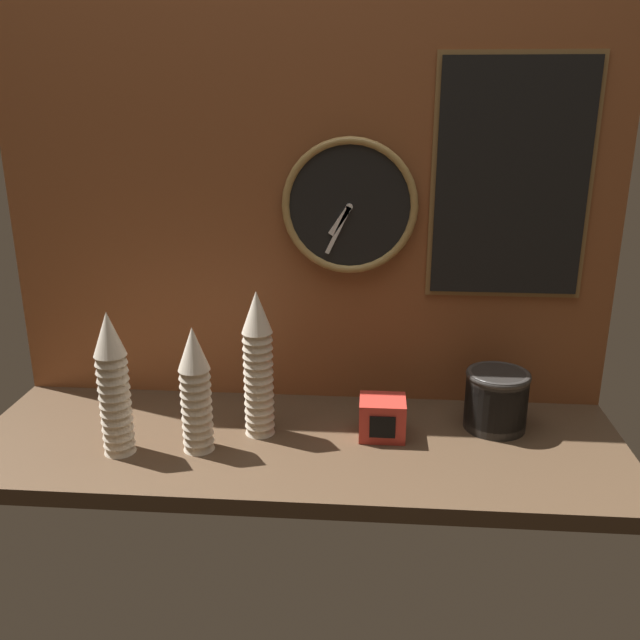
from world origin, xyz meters
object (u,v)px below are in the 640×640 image
at_px(wall_clock, 350,206).
at_px(menu_board, 512,180).
at_px(cup_stack_center, 258,364).
at_px(napkin_dispenser, 382,418).
at_px(bowl_stack_far_right, 496,399).
at_px(cup_stack_center_left, 196,390).
at_px(cup_stack_left, 113,384).

distance_m(wall_clock, menu_board, 0.41).
xyz_separation_m(cup_stack_center, napkin_dispenser, (0.30, 0.01, -0.14)).
height_order(bowl_stack_far_right, menu_board, menu_board).
bearing_deg(wall_clock, menu_board, 1.27).
xyz_separation_m(wall_clock, menu_board, (0.40, 0.01, 0.07)).
height_order(cup_stack_center, wall_clock, wall_clock).
bearing_deg(wall_clock, bowl_stack_far_right, -20.15).
xyz_separation_m(cup_stack_center_left, cup_stack_left, (-0.18, -0.03, 0.02)).
distance_m(cup_stack_center_left, menu_board, 0.93).
bearing_deg(menu_board, wall_clock, -178.73).
xyz_separation_m(cup_stack_left, wall_clock, (0.53, 0.34, 0.36)).
distance_m(cup_stack_left, menu_board, 1.08).
distance_m(bowl_stack_far_right, wall_clock, 0.61).
relative_size(bowl_stack_far_right, wall_clock, 0.46).
bearing_deg(wall_clock, napkin_dispenser, -65.36).
relative_size(bowl_stack_far_right, napkin_dispenser, 1.42).
relative_size(cup_stack_center, wall_clock, 1.07).
distance_m(cup_stack_center, wall_clock, 0.46).
bearing_deg(cup_stack_center_left, cup_stack_left, -171.31).
height_order(cup_stack_center_left, cup_stack_left, cup_stack_left).
xyz_separation_m(cup_stack_center_left, menu_board, (0.74, 0.32, 0.45)).
distance_m(cup_stack_center, napkin_dispenser, 0.33).
relative_size(cup_stack_center, menu_board, 0.61).
xyz_separation_m(cup_stack_center, menu_board, (0.61, 0.22, 0.42)).
bearing_deg(wall_clock, cup_stack_center_left, -138.02).
xyz_separation_m(wall_clock, napkin_dispenser, (0.10, -0.21, -0.49)).
relative_size(cup_stack_center_left, napkin_dispenser, 2.73).
bearing_deg(napkin_dispenser, cup_stack_center_left, -167.09).
xyz_separation_m(cup_stack_left, bowl_stack_far_right, (0.91, 0.20, -0.10)).
distance_m(bowl_stack_far_right, menu_board, 0.55).
relative_size(cup_stack_center_left, wall_clock, 0.89).
height_order(bowl_stack_far_right, wall_clock, wall_clock).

